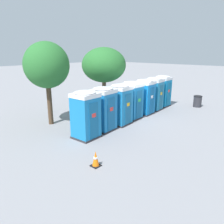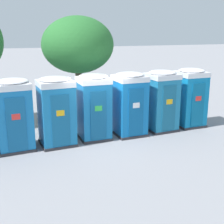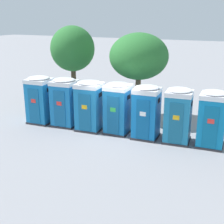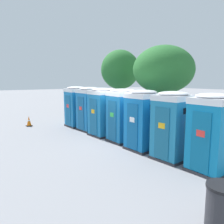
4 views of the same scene
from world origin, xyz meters
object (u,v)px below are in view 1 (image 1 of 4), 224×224
(portapotty_2, at_px, (120,104))
(street_tree_0, at_px, (47,66))
(portapotty_3, at_px, (132,100))
(portapotty_6, at_px, (162,91))
(traffic_cone, at_px, (96,159))
(portapotty_4, at_px, (145,97))
(portapotty_5, at_px, (154,94))
(portapotty_0, at_px, (86,115))
(trash_can, at_px, (197,101))
(portapotty_1, at_px, (103,109))
(street_tree_1, at_px, (104,65))

(portapotty_2, distance_m, street_tree_0, 4.96)
(portapotty_3, height_order, street_tree_0, street_tree_0)
(portapotty_6, bearing_deg, traffic_cone, -163.78)
(portapotty_4, bearing_deg, traffic_cone, -159.65)
(portapotty_5, bearing_deg, traffic_cone, -162.09)
(portapotty_0, height_order, street_tree_0, street_tree_0)
(portapotty_4, xyz_separation_m, portapotty_5, (1.47, 0.11, 0.00))
(portapotty_5, bearing_deg, portapotty_0, -176.81)
(portapotty_2, bearing_deg, trash_can, -14.09)
(portapotty_3, xyz_separation_m, portapotty_5, (2.94, 0.08, -0.00))
(portapotty_4, height_order, portapotty_6, same)
(portapotty_4, distance_m, street_tree_0, 7.01)
(portapotty_5, relative_size, traffic_cone, 3.97)
(portapotty_1, bearing_deg, street_tree_1, 43.38)
(portapotty_3, xyz_separation_m, traffic_cone, (-6.14, -2.85, -0.97))
(portapotty_6, height_order, traffic_cone, portapotty_6)
(portapotty_0, bearing_deg, portapotty_3, 4.23)
(portapotty_5, bearing_deg, portapotty_3, -178.36)
(portapotty_3, distance_m, trash_can, 6.56)
(portapotty_4, relative_size, portapotty_6, 1.00)
(portapotty_3, relative_size, portapotty_6, 1.00)
(portapotty_6, distance_m, street_tree_0, 9.52)
(trash_can, bearing_deg, portapotty_1, 167.99)
(portapotty_0, relative_size, street_tree_0, 0.51)
(portapotty_4, height_order, street_tree_0, street_tree_0)
(portapotty_4, distance_m, traffic_cone, 8.18)
(portapotty_4, xyz_separation_m, trash_can, (4.68, -2.08, -0.82))
(portapotty_4, xyz_separation_m, portapotty_6, (2.93, 0.24, 0.00))
(portapotty_0, height_order, portapotty_6, same)
(portapotty_1, bearing_deg, portapotty_5, 2.54)
(traffic_cone, bearing_deg, portapotty_0, 55.48)
(trash_can, bearing_deg, street_tree_1, 142.02)
(portapotty_1, distance_m, trash_can, 9.33)
(street_tree_0, distance_m, trash_can, 12.15)
(portapotty_0, height_order, portapotty_5, same)
(portapotty_2, bearing_deg, portapotty_0, -177.53)
(portapotty_6, bearing_deg, street_tree_1, 150.78)
(portapotty_4, xyz_separation_m, traffic_cone, (-7.62, -2.82, -0.97))
(portapotty_3, bearing_deg, traffic_cone, -155.09)
(portapotty_1, relative_size, street_tree_1, 0.54)
(street_tree_0, bearing_deg, portapotty_5, -22.17)
(portapotty_3, distance_m, street_tree_0, 5.83)
(portapotty_5, bearing_deg, portapotty_2, -176.32)
(portapotty_1, distance_m, street_tree_1, 4.66)
(portapotty_2, distance_m, street_tree_1, 3.89)
(portapotty_6, relative_size, traffic_cone, 3.97)
(portapotty_1, bearing_deg, street_tree_0, 113.84)
(portapotty_4, relative_size, street_tree_0, 0.51)
(portapotty_0, xyz_separation_m, trash_can, (10.56, -1.78, -0.82))
(portapotty_4, height_order, portapotty_5, same)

